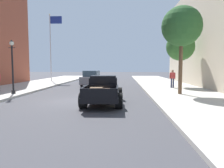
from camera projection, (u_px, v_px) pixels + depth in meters
ground_plane at (79, 101)px, 12.68m from camera, size 140.00×140.00×0.00m
sidewalk_right at (201, 101)px, 12.29m from camera, size 5.50×64.00×0.15m
hotrod_truck_black at (103, 90)px, 12.00m from camera, size 2.25×4.97×1.58m
car_background_grey at (92, 79)px, 23.43m from camera, size 2.10×4.41×1.65m
pedestrian_sidewalk_right at (172, 78)px, 19.28m from camera, size 0.53×0.22×1.65m
street_lamp_near at (12, 63)px, 14.93m from camera, size 0.50×0.32×3.85m
flagpole at (52, 40)px, 28.96m from camera, size 1.74×0.16×9.16m
street_tree_nearest at (182, 27)px, 14.59m from camera, size 2.80×2.80×6.16m
street_tree_second at (180, 47)px, 20.29m from camera, size 2.73×2.73×5.25m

